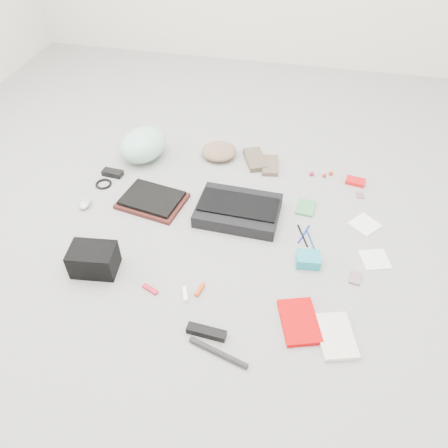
% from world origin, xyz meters
% --- Properties ---
extents(ground_plane, '(4.00, 4.00, 0.00)m').
position_xyz_m(ground_plane, '(0.00, 0.00, 0.00)').
color(ground_plane, gray).
extents(messenger_bag, '(0.42, 0.31, 0.07)m').
position_xyz_m(messenger_bag, '(0.05, 0.13, 0.03)').
color(messenger_bag, black).
rests_on(messenger_bag, ground_plane).
extents(bag_flap, '(0.40, 0.19, 0.01)m').
position_xyz_m(bag_flap, '(0.05, 0.13, 0.07)').
color(bag_flap, black).
rests_on(bag_flap, messenger_bag).
extents(laptop_sleeve, '(0.37, 0.30, 0.02)m').
position_xyz_m(laptop_sleeve, '(-0.42, 0.13, 0.01)').
color(laptop_sleeve, '#451A16').
rests_on(laptop_sleeve, ground_plane).
extents(laptop, '(0.33, 0.26, 0.02)m').
position_xyz_m(laptop, '(-0.42, 0.13, 0.03)').
color(laptop, black).
rests_on(laptop, laptop_sleeve).
extents(bike_helmet, '(0.32, 0.36, 0.18)m').
position_xyz_m(bike_helmet, '(-0.60, 0.51, 0.09)').
color(bike_helmet, '#A9E1CF').
rests_on(bike_helmet, ground_plane).
extents(beanie, '(0.25, 0.24, 0.07)m').
position_xyz_m(beanie, '(-0.16, 0.62, 0.04)').
color(beanie, '#86664D').
rests_on(beanie, ground_plane).
extents(mitten_left, '(0.18, 0.23, 0.03)m').
position_xyz_m(mitten_left, '(0.06, 0.61, 0.02)').
color(mitten_left, brown).
rests_on(mitten_left, ground_plane).
extents(mitten_right, '(0.11, 0.19, 0.03)m').
position_xyz_m(mitten_right, '(0.15, 0.58, 0.01)').
color(mitten_right, brown).
rests_on(mitten_right, ground_plane).
extents(power_brick, '(0.12, 0.06, 0.03)m').
position_xyz_m(power_brick, '(-0.72, 0.31, 0.02)').
color(power_brick, black).
rests_on(power_brick, ground_plane).
extents(cable_coil, '(0.12, 0.12, 0.01)m').
position_xyz_m(cable_coil, '(-0.73, 0.22, 0.01)').
color(cable_coil, black).
rests_on(cable_coil, ground_plane).
extents(mouse, '(0.06, 0.10, 0.04)m').
position_xyz_m(mouse, '(-0.75, 0.03, 0.02)').
color(mouse, '#ABABAB').
rests_on(mouse, ground_plane).
extents(camera_bag, '(0.22, 0.16, 0.13)m').
position_xyz_m(camera_bag, '(-0.52, -0.36, 0.07)').
color(camera_bag, black).
rests_on(camera_bag, ground_plane).
extents(multitool, '(0.08, 0.05, 0.01)m').
position_xyz_m(multitool, '(-0.24, -0.42, 0.01)').
color(multitool, '#AF142D').
rests_on(multitool, ground_plane).
extents(toiletry_tube_white, '(0.05, 0.08, 0.02)m').
position_xyz_m(toiletry_tube_white, '(-0.08, -0.42, 0.01)').
color(toiletry_tube_white, white).
rests_on(toiletry_tube_white, ground_plane).
extents(toiletry_tube_orange, '(0.04, 0.07, 0.02)m').
position_xyz_m(toiletry_tube_orange, '(-0.03, -0.38, 0.01)').
color(toiletry_tube_orange, '#C84115').
rests_on(toiletry_tube_orange, ground_plane).
extents(u_lock, '(0.16, 0.05, 0.03)m').
position_xyz_m(u_lock, '(0.05, -0.59, 0.02)').
color(u_lock, black).
rests_on(u_lock, ground_plane).
extents(bike_pump, '(0.25, 0.09, 0.02)m').
position_xyz_m(bike_pump, '(0.12, -0.66, 0.01)').
color(bike_pump, black).
rests_on(bike_pump, ground_plane).
extents(book_red, '(0.20, 0.25, 0.02)m').
position_xyz_m(book_red, '(0.41, -0.46, 0.01)').
color(book_red, '#D70103').
rests_on(book_red, ground_plane).
extents(book_white, '(0.19, 0.24, 0.02)m').
position_xyz_m(book_white, '(0.56, -0.49, 0.01)').
color(book_white, beige).
rests_on(book_white, ground_plane).
extents(notepad, '(0.10, 0.13, 0.01)m').
position_xyz_m(notepad, '(0.38, 0.25, 0.01)').
color(notepad, '#3C8950').
rests_on(notepad, ground_plane).
extents(pen_blue, '(0.05, 0.14, 0.01)m').
position_xyz_m(pen_blue, '(0.39, 0.06, 0.00)').
color(pen_blue, navy).
rests_on(pen_blue, ground_plane).
extents(pen_black, '(0.07, 0.14, 0.01)m').
position_xyz_m(pen_black, '(0.38, 0.05, 0.00)').
color(pen_black, black).
rests_on(pen_black, ground_plane).
extents(pen_navy, '(0.06, 0.14, 0.01)m').
position_xyz_m(pen_navy, '(0.42, 0.03, 0.00)').
color(pen_navy, navy).
rests_on(pen_navy, ground_plane).
extents(accordion_wallet, '(0.12, 0.10, 0.05)m').
position_xyz_m(accordion_wallet, '(0.42, -0.12, 0.03)').
color(accordion_wallet, teal).
rests_on(accordion_wallet, ground_plane).
extents(card_deck, '(0.06, 0.08, 0.01)m').
position_xyz_m(card_deck, '(0.64, -0.17, 0.01)').
color(card_deck, gray).
rests_on(card_deck, ground_plane).
extents(napkin_top, '(0.17, 0.17, 0.01)m').
position_xyz_m(napkin_top, '(0.69, 0.19, 0.00)').
color(napkin_top, white).
rests_on(napkin_top, ground_plane).
extents(napkin_bottom, '(0.15, 0.15, 0.01)m').
position_xyz_m(napkin_bottom, '(0.73, -0.04, 0.00)').
color(napkin_bottom, white).
rests_on(napkin_bottom, ground_plane).
extents(lollipop_a, '(0.03, 0.03, 0.03)m').
position_xyz_m(lollipop_a, '(0.39, 0.55, 0.01)').
color(lollipop_a, maroon).
rests_on(lollipop_a, ground_plane).
extents(lollipop_b, '(0.02, 0.02, 0.02)m').
position_xyz_m(lollipop_b, '(0.46, 0.55, 0.01)').
color(lollipop_b, '#A22611').
rests_on(lollipop_b, ground_plane).
extents(lollipop_c, '(0.03, 0.03, 0.02)m').
position_xyz_m(lollipop_c, '(0.50, 0.58, 0.01)').
color(lollipop_c, red).
rests_on(lollipop_c, ground_plane).
extents(altoids_tin, '(0.11, 0.08, 0.02)m').
position_xyz_m(altoids_tin, '(0.64, 0.53, 0.01)').
color(altoids_tin, red).
rests_on(altoids_tin, ground_plane).
extents(stamp_sheet, '(0.05, 0.06, 0.00)m').
position_xyz_m(stamp_sheet, '(0.66, 0.42, 0.00)').
color(stamp_sheet, '#805164').
rests_on(stamp_sheet, ground_plane).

